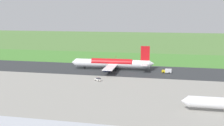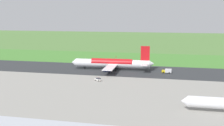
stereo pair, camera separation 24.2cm
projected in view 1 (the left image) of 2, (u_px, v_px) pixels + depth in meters
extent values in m
plane|color=#547F3D|center=(96.00, 69.00, 189.20)|extent=(800.00, 800.00, 0.00)
cube|color=#2D3033|center=(96.00, 69.00, 189.19)|extent=(600.00, 39.47, 0.06)
cube|color=gray|center=(49.00, 100.00, 120.45)|extent=(440.00, 110.00, 0.05)
cube|color=#478534|center=(112.00, 59.00, 233.01)|extent=(600.00, 80.00, 0.04)
cylinder|color=white|center=(112.00, 63.00, 186.14)|extent=(48.18, 7.30, 5.20)
cone|color=white|center=(74.00, 62.00, 190.65)|extent=(3.21, 5.07, 4.94)
cone|color=white|center=(152.00, 64.00, 181.59)|extent=(3.69, 4.57, 4.42)
cube|color=red|center=(145.00, 53.00, 181.24)|extent=(5.62, 0.75, 9.00)
cube|color=white|center=(144.00, 65.00, 176.95)|extent=(4.39, 9.17, 0.36)
cube|color=white|center=(146.00, 62.00, 187.62)|extent=(4.39, 9.17, 0.36)
cube|color=white|center=(110.00, 67.00, 175.36)|extent=(6.96, 22.24, 0.35)
cube|color=white|center=(116.00, 61.00, 196.71)|extent=(6.96, 22.24, 0.35)
cylinder|color=#23284C|center=(107.00, 70.00, 179.61)|extent=(4.62, 2.99, 2.80)
cylinder|color=#23284C|center=(112.00, 66.00, 194.16)|extent=(4.62, 2.99, 2.80)
cylinder|color=black|center=(85.00, 66.00, 189.78)|extent=(0.70, 0.70, 3.42)
cylinder|color=black|center=(116.00, 69.00, 182.15)|extent=(0.70, 0.70, 3.42)
cylinder|color=black|center=(118.00, 66.00, 189.91)|extent=(0.70, 0.70, 3.42)
cylinder|color=red|center=(112.00, 63.00, 186.06)|extent=(26.60, 6.38, 5.23)
cone|color=white|center=(184.00, 101.00, 108.12)|extent=(2.52, 4.08, 4.05)
cube|color=gold|center=(164.00, 71.00, 176.90)|extent=(2.36, 2.36, 1.30)
cube|color=silver|center=(168.00, 71.00, 176.00)|extent=(3.96, 2.58, 2.20)
cylinder|color=black|center=(163.00, 73.00, 176.06)|extent=(0.92, 0.37, 0.90)
cylinder|color=black|center=(164.00, 72.00, 177.95)|extent=(0.92, 0.37, 0.90)
cylinder|color=black|center=(169.00, 73.00, 175.07)|extent=(0.92, 0.37, 0.90)
cylinder|color=black|center=(169.00, 72.00, 176.95)|extent=(0.92, 0.37, 0.90)
cube|color=silver|center=(98.00, 80.00, 156.00)|extent=(4.49, 3.82, 0.75)
cube|color=#2D333D|center=(98.00, 78.00, 155.75)|extent=(2.77, 2.63, 0.55)
cylinder|color=black|center=(95.00, 80.00, 156.49)|extent=(0.65, 0.54, 0.64)
cylinder|color=black|center=(98.00, 80.00, 157.64)|extent=(0.65, 0.54, 0.64)
cylinder|color=black|center=(99.00, 81.00, 154.49)|extent=(0.65, 0.54, 0.64)
cylinder|color=black|center=(101.00, 80.00, 155.64)|extent=(0.65, 0.54, 0.64)
cylinder|color=slate|center=(116.00, 58.00, 231.07)|extent=(0.10, 0.10, 1.63)
cube|color=red|center=(116.00, 57.00, 230.90)|extent=(0.60, 0.04, 0.60)
cone|color=orange|center=(110.00, 58.00, 235.06)|extent=(0.40, 0.40, 0.55)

